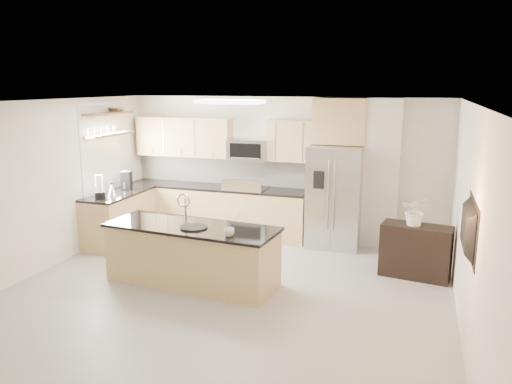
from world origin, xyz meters
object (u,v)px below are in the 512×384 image
(microwave, at_px, (249,150))
(island, at_px, (192,254))
(cup, at_px, (229,232))
(kettle, at_px, (112,190))
(refrigerator, at_px, (335,197))
(bowl, at_px, (117,109))
(range, at_px, (247,212))
(blender, at_px, (100,189))
(coffee_maker, at_px, (126,181))
(television, at_px, (463,228))
(platter, at_px, (194,227))
(flower_vase, at_px, (417,203))
(credenza, at_px, (416,251))

(microwave, relative_size, island, 0.30)
(microwave, bearing_deg, cup, -75.98)
(cup, xyz_separation_m, kettle, (-2.73, 1.39, 0.11))
(microwave, xyz_separation_m, island, (0.01, -2.52, -1.20))
(refrigerator, height_order, bowl, bowl)
(range, height_order, island, island)
(island, xyz_separation_m, blender, (-2.09, 0.81, 0.66))
(microwave, distance_m, blender, 2.74)
(island, height_order, cup, island)
(cup, height_order, coffee_maker, coffee_maker)
(refrigerator, xyz_separation_m, bowl, (-3.91, -0.65, 1.49))
(television, bearing_deg, blender, 74.64)
(range, xyz_separation_m, platter, (0.10, -2.50, 0.40))
(platter, bearing_deg, range, 92.19)
(flower_vase, bearing_deg, microwave, 156.74)
(blender, xyz_separation_m, kettle, (0.05, 0.27, -0.07))
(bowl, bearing_deg, credenza, -4.89)
(bowl, bearing_deg, kettle, -70.07)
(blender, bearing_deg, television, -15.36)
(island, relative_size, platter, 6.54)
(refrigerator, xyz_separation_m, coffee_maker, (-3.75, -0.70, 0.19))
(kettle, relative_size, bowl, 0.61)
(cup, bearing_deg, kettle, 153.07)
(refrigerator, xyz_separation_m, flower_vase, (1.37, -1.13, 0.25))
(refrigerator, bearing_deg, microwave, 174.14)
(blender, height_order, kettle, blender)
(microwave, bearing_deg, television, -42.75)
(credenza, bearing_deg, microwave, 166.39)
(credenza, xyz_separation_m, platter, (-2.97, -1.36, 0.47))
(microwave, relative_size, refrigerator, 0.43)
(flower_vase, bearing_deg, television, -76.10)
(island, bearing_deg, microwave, 95.05)
(cup, relative_size, flower_vase, 0.21)
(refrigerator, relative_size, kettle, 7.49)
(platter, height_order, kettle, kettle)
(microwave, height_order, cup, microwave)
(kettle, bearing_deg, platter, -29.32)
(blender, relative_size, flower_vase, 0.61)
(island, distance_m, credenza, 3.30)
(platter, bearing_deg, credenza, 24.59)
(microwave, height_order, television, microwave)
(island, relative_size, blender, 6.21)
(blender, relative_size, coffee_maker, 1.23)
(island, distance_m, platter, 0.46)
(microwave, relative_size, kettle, 3.20)
(refrigerator, distance_m, coffee_maker, 3.82)
(microwave, distance_m, coffee_maker, 2.33)
(island, bearing_deg, coffee_maker, 146.69)
(coffee_maker, bearing_deg, island, -38.10)
(microwave, relative_size, platter, 1.95)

